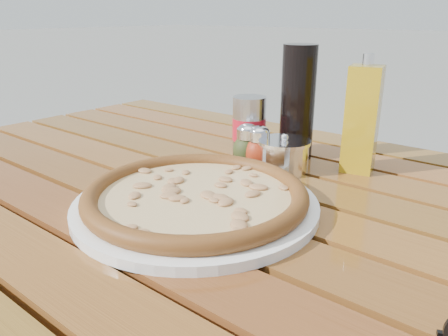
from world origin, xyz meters
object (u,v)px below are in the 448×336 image
Objects in this scene: pepper_shaker at (259,148)px; dark_bottle at (298,103)px; table at (217,229)px; olive_oil_cruet at (362,119)px; soda_can at (249,127)px; parmesan_tin at (284,155)px; pizza at (196,195)px; oregano_shaker at (247,146)px; plate at (196,204)px.

dark_bottle is (0.02, 0.10, 0.07)m from pepper_shaker.
olive_oil_cruet reaches higher than table.
dark_bottle is 1.83× the size of soda_can.
dark_bottle reaches higher than pepper_shaker.
parmesan_tin is at bearing -138.91° from olive_oil_cruet.
pizza is 3.07× the size of parmesan_tin.
pepper_shaker and oregano_shaker have the same top height.
pizza is 0.34m from olive_oil_cruet.
dark_bottle is (0.04, 0.10, 0.07)m from oregano_shaker.
olive_oil_cruet is at bearing 1.26° from dark_bottle.
plate is at bearing -87.40° from dark_bottle.
dark_bottle reaches higher than olive_oil_cruet.
pizza is (0.03, -0.08, 0.10)m from table.
table is at bearing -106.14° from parmesan_tin.
plate is at bearing -70.59° from table.
soda_can is at bearing 139.09° from pepper_shaker.
plate is 1.03× the size of pizza.
olive_oil_cruet is at bearing 14.35° from soda_can.
pepper_shaker is at bearing -40.91° from soda_can.
soda_can reaches higher than parmesan_tin.
pepper_shaker is 0.13m from dark_bottle.
soda_can is at bearing 160.68° from parmesan_tin.
pepper_shaker is 0.08m from soda_can.
pizza is 0.22m from oregano_shaker.
table is 3.89× the size of plate.
olive_oil_cruet is at bearing 69.72° from plate.
oregano_shaker reaches higher than table.
olive_oil_cruet reaches higher than parmesan_tin.
pizza is at bearing -74.37° from oregano_shaker.
table is 0.17m from pepper_shaker.
pizza is at bearing 90.00° from plate.
plate is at bearing -70.40° from soda_can.
pizza is 0.28m from soda_can.
pizza is 1.67× the size of olive_oil_cruet.
soda_can reaches higher than plate.
oregano_shaker is (-0.06, 0.21, 0.02)m from pizza.
table is 11.67× the size of soda_can.
soda_can is at bearing 109.60° from plate.
table is at bearing -70.32° from soda_can.
oregano_shaker is at bearing -112.79° from dark_bottle.
pizza is at bearing -70.59° from table.
plate is at bearing -74.37° from oregano_shaker.
olive_oil_cruet is (0.12, 0.31, 0.07)m from pizza.
oregano_shaker is at bearing -166.63° from parmesan_tin.
soda_can is at bearing 123.04° from oregano_shaker.
soda_can is (-0.03, 0.05, 0.02)m from oregano_shaker.
oregano_shaker reaches higher than pizza.
pizza is 0.21m from pepper_shaker.
table is 0.32m from olive_oil_cruet.
pepper_shaker is at bearing -144.46° from olive_oil_cruet.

